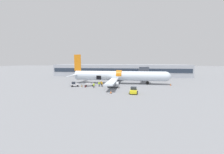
{
  "coord_description": "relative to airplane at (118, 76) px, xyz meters",
  "views": [
    {
      "loc": [
        7.07,
        -46.09,
        7.91
      ],
      "look_at": [
        0.05,
        1.47,
        2.66
      ],
      "focal_mm": 22.0,
      "sensor_mm": 36.0,
      "label": 1
    }
  ],
  "objects": [
    {
      "name": "suitcase_on_tarmac_upright",
      "position": [
        -9.31,
        -8.63,
        -2.53
      ],
      "size": [
        0.49,
        0.31,
        0.73
      ],
      "color": "#4C1E1E",
      "rests_on": "ground_plane"
    },
    {
      "name": "safety_cone_tail",
      "position": [
        -16.35,
        -2.04,
        -2.47
      ],
      "size": [
        0.56,
        0.56,
        0.79
      ],
      "color": "black",
      "rests_on": "ground_plane"
    },
    {
      "name": "safety_cone_engine_left",
      "position": [
        -0.08,
        -15.65,
        -2.54
      ],
      "size": [
        0.59,
        0.59,
        0.65
      ],
      "color": "black",
      "rests_on": "ground_plane"
    },
    {
      "name": "airplane",
      "position": [
        0.0,
        0.0,
        0.0
      ],
      "size": [
        36.27,
        30.89,
        10.72
      ],
      "color": "silver",
      "rests_on": "ground_plane"
    },
    {
      "name": "safety_cone_nose",
      "position": [
        18.21,
        -0.92,
        -2.54
      ],
      "size": [
        0.64,
        0.64,
        0.66
      ],
      "color": "black",
      "rests_on": "ground_plane"
    },
    {
      "name": "ground_crew_supervisor",
      "position": [
        -5.3,
        -6.85,
        -1.97
      ],
      "size": [
        0.58,
        0.42,
        1.66
      ],
      "color": "#1E2338",
      "rests_on": "ground_plane"
    },
    {
      "name": "ground_plane",
      "position": [
        -1.88,
        -3.38,
        -2.84
      ],
      "size": [
        500.0,
        500.0,
        0.0
      ],
      "primitive_type": "plane",
      "color": "gray"
    },
    {
      "name": "ground_crew_driver",
      "position": [
        -6.4,
        -9.14,
        -2.03
      ],
      "size": [
        0.49,
        0.49,
        1.55
      ],
      "color": "#2D2D33",
      "rests_on": "ground_plane"
    },
    {
      "name": "baggage_tug_mid",
      "position": [
        -13.26,
        -7.77,
        -2.2
      ],
      "size": [
        2.81,
        2.29,
        1.53
      ],
      "color": "silver",
      "rests_on": "ground_plane"
    },
    {
      "name": "ground_crew_loader_b",
      "position": [
        -5.31,
        -3.89,
        -2.03
      ],
      "size": [
        0.49,
        0.49,
        1.54
      ],
      "color": "#1E2338",
      "rests_on": "ground_plane"
    },
    {
      "name": "suitcase_on_tarmac_spare",
      "position": [
        -10.62,
        -8.27,
        -2.53
      ],
      "size": [
        0.43,
        0.33,
        0.73
      ],
      "color": "olive",
      "rests_on": "ground_plane"
    },
    {
      "name": "ground_crew_loader_a",
      "position": [
        -4.37,
        -6.74,
        -2.0
      ],
      "size": [
        0.49,
        0.54,
        1.6
      ],
      "color": "black",
      "rests_on": "ground_plane"
    },
    {
      "name": "baggage_tug_lead",
      "position": [
        5.6,
        -15.03,
        -2.12
      ],
      "size": [
        2.28,
        3.26,
        1.68
      ],
      "color": "yellow",
      "rests_on": "ground_plane"
    },
    {
      "name": "terminal_strip",
      "position": [
        -1.88,
        29.06,
        0.4
      ],
      "size": [
        74.23,
        13.63,
        6.48
      ],
      "color": "#9EA3AD",
      "rests_on": "ground_plane"
    },
    {
      "name": "baggage_cart_loading",
      "position": [
        -8.57,
        -6.25,
        -2.34
      ],
      "size": [
        3.7,
        2.51,
        0.99
      ],
      "color": "silver",
      "rests_on": "ground_plane"
    },
    {
      "name": "safety_cone_wingtip",
      "position": [
        0.95,
        -8.23,
        -2.56
      ],
      "size": [
        0.5,
        0.5,
        0.61
      ],
      "color": "black",
      "rests_on": "ground_plane"
    },
    {
      "name": "jet_bridge_stub",
      "position": [
        9.47,
        6.39,
        1.65
      ],
      "size": [
        3.53,
        11.37,
        6.16
      ],
      "color": "#4C4C51",
      "rests_on": "ground_plane"
    }
  ]
}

